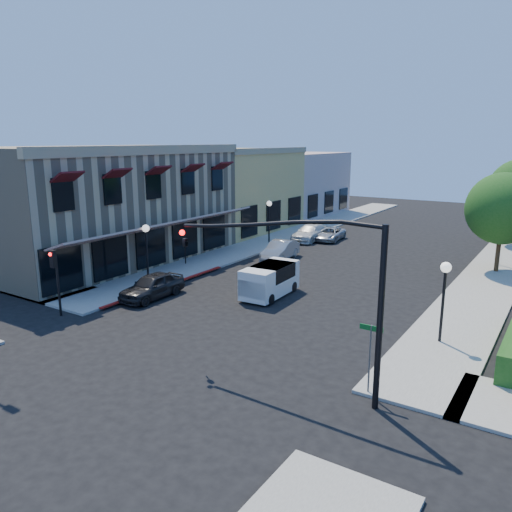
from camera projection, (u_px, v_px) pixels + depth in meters
The scene contains 20 objects.
ground at pixel (160, 366), 19.09m from camera, with size 120.00×120.00×0.00m, color black.
sidewalk_left at pixel (295, 233), 45.79m from camera, with size 3.50×50.00×0.12m, color gray.
sidewalk_right at pixel (505, 257), 36.56m from camera, with size 3.50×50.00×0.12m, color gray.
curb_red_strip at pixel (168, 287), 29.28m from camera, with size 0.25×10.00×0.06m, color maroon.
corner_brick_building at pixel (105, 204), 35.33m from camera, with size 11.77×18.20×8.10m.
yellow_stucco_building at pixel (228, 189), 47.68m from camera, with size 10.00×12.00×7.60m, color #DFB364.
pink_stucco_building at pixel (289, 184), 57.57m from camera, with size 10.00×12.00×7.00m, color tan.
street_tree_a at pixel (503, 209), 31.50m from camera, with size 4.56×4.56×6.48m.
signal_mast_arm at pixel (318, 276), 16.29m from camera, with size 8.01×0.39×6.00m.
secondary_signal at pixel (55, 270), 23.94m from camera, with size 0.28×0.42×3.32m.
street_name_sign at pixel (370, 348), 16.55m from camera, with size 0.80×0.06×2.50m.
lamppost_left_near at pixel (146, 239), 29.50m from camera, with size 0.44×0.44×3.57m.
lamppost_left_far at pixel (269, 211), 40.96m from camera, with size 0.44×0.44×3.57m.
lamppost_right_near at pixel (445, 282), 20.53m from camera, with size 0.44×0.44×3.57m.
lamppost_right_far at pixel (500, 226), 33.63m from camera, with size 0.44×0.44×3.57m.
white_van at pixel (270, 278), 27.38m from camera, with size 1.86×3.99×1.74m.
parked_car_a at pixel (152, 286), 27.12m from camera, with size 1.61×4.00×1.36m, color black.
parked_car_b at pixel (280, 251), 35.77m from camera, with size 1.45×4.15×1.37m, color #989A9D.
parked_car_c at pixel (310, 233), 42.67m from camera, with size 1.89×4.66×1.35m, color silver.
parked_car_d at pixel (330, 234), 42.78m from camera, with size 1.82×3.95×1.10m, color #A7A8AC.
Camera 1 is at (12.66, -12.82, 8.44)m, focal length 35.00 mm.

